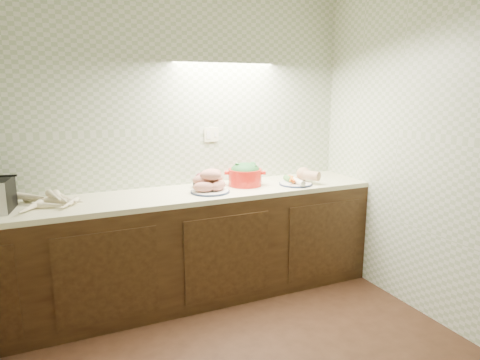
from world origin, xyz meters
name	(u,v)px	position (x,y,z in m)	size (l,w,h in m)	color
room	(237,108)	(0.00, 0.00, 1.63)	(3.60, 3.60, 2.60)	black
counter	(77,318)	(-0.68, 0.68, 0.45)	(3.60, 3.60, 0.90)	black
parsnip_pile	(51,201)	(-0.76, 1.52, 0.93)	(0.39, 0.45, 0.08)	beige
sweet_potato_plate	(210,183)	(0.40, 1.44, 0.97)	(0.31, 0.31, 0.19)	#192444
onion_bowl	(202,182)	(0.40, 1.62, 0.95)	(0.16, 0.16, 0.13)	black
dutch_oven	(245,174)	(0.76, 1.54, 1.00)	(0.37, 0.37, 0.20)	red
veg_plate	(299,178)	(1.22, 1.42, 0.95)	(0.36, 0.36, 0.13)	#192444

